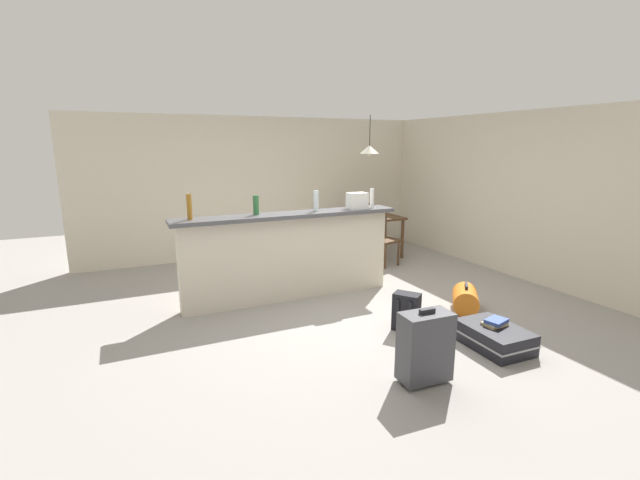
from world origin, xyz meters
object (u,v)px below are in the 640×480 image
object	(u,v)px
dining_table	(369,222)
backpack_black	(407,312)
grocery_bag	(357,201)
suitcase_flat_black	(494,337)
bottle_amber	(189,207)
pendant_lamp	(369,150)
duffel_bag_orange	(465,299)
suitcase_upright_charcoal	(425,346)
bottle_clear	(316,201)
dining_chair_far_side	(358,224)
dining_chair_near_partition	(382,235)
bottle_green	(256,205)
book_stack	(496,322)
bottle_white	(372,198)

from	to	relation	value
dining_table	backpack_black	bearing A→B (deg)	-113.83
grocery_bag	suitcase_flat_black	bearing A→B (deg)	-80.44
bottle_amber	pendant_lamp	size ratio (longest dim) A/B	0.44
bottle_amber	backpack_black	size ratio (longest dim) A/B	0.71
suitcase_flat_black	duffel_bag_orange	xyz separation A→B (m)	(0.45, 0.88, 0.04)
grocery_bag	suitcase_upright_charcoal	size ratio (longest dim) A/B	0.39
pendant_lamp	backpack_black	size ratio (longest dim) A/B	1.64
bottle_amber	bottle_clear	size ratio (longest dim) A/B	1.11
duffel_bag_orange	dining_chair_far_side	bearing A→B (deg)	83.48
bottle_amber	dining_chair_far_side	bearing A→B (deg)	30.27
dining_chair_near_partition	dining_table	bearing A→B (deg)	81.56
dining_chair_far_side	suitcase_flat_black	distance (m)	4.31
grocery_bag	suitcase_upright_charcoal	world-z (taller)	grocery_bag
grocery_bag	bottle_clear	bearing A→B (deg)	176.40
duffel_bag_orange	suitcase_upright_charcoal	size ratio (longest dim) A/B	0.84
suitcase_flat_black	duffel_bag_orange	distance (m)	0.99
bottle_clear	suitcase_upright_charcoal	distance (m)	2.63
bottle_green	pendant_lamp	size ratio (longest dim) A/B	0.35
book_stack	suitcase_upright_charcoal	bearing A→B (deg)	-166.62
grocery_bag	suitcase_flat_black	size ratio (longest dim) A/B	0.31
dining_table	suitcase_upright_charcoal	distance (m)	4.33
dining_table	dining_chair_near_partition	xyz separation A→B (m)	(-0.08, -0.54, -0.13)
bottle_green	duffel_bag_orange	distance (m)	2.84
bottle_white	grocery_bag	size ratio (longest dim) A/B	1.04
bottle_amber	dining_chair_near_partition	world-z (taller)	bottle_amber
pendant_lamp	book_stack	distance (m)	3.98
grocery_bag	dining_chair_far_side	bearing A→B (deg)	59.59
bottle_clear	dining_chair_near_partition	size ratio (longest dim) A/B	0.29
duffel_bag_orange	book_stack	bearing A→B (deg)	-115.81
backpack_black	suitcase_upright_charcoal	xyz separation A→B (m)	(-0.52, -0.96, 0.13)
backpack_black	dining_chair_near_partition	bearing A→B (deg)	63.07
suitcase_flat_black	bottle_amber	bearing A→B (deg)	139.19
grocery_bag	dining_chair_near_partition	world-z (taller)	grocery_bag
grocery_bag	duffel_bag_orange	distance (m)	1.89
bottle_green	bottle_amber	bearing A→B (deg)	-177.90
dining_chair_far_side	book_stack	size ratio (longest dim) A/B	3.63
backpack_black	bottle_amber	bearing A→B (deg)	143.70
bottle_green	duffel_bag_orange	size ratio (longest dim) A/B	0.43
dining_table	suitcase_upright_charcoal	xyz separation A→B (m)	(-1.82, -3.91, -0.32)
dining_table	dining_chair_near_partition	world-z (taller)	dining_chair_near_partition
book_stack	duffel_bag_orange	bearing A→B (deg)	64.19
backpack_black	book_stack	distance (m)	0.91
bottle_green	dining_table	world-z (taller)	bottle_green
bottle_white	suitcase_flat_black	size ratio (longest dim) A/B	0.32
bottle_white	pendant_lamp	size ratio (longest dim) A/B	0.39
duffel_bag_orange	suitcase_flat_black	bearing A→B (deg)	-116.86
dining_chair_far_side	grocery_bag	bearing A→B (deg)	-120.41
dining_chair_near_partition	bottle_amber	bearing A→B (deg)	-164.34
bottle_green	dining_table	distance (m)	2.97
dining_table	suitcase_flat_black	size ratio (longest dim) A/B	1.32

